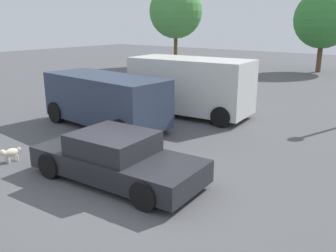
{
  "coord_description": "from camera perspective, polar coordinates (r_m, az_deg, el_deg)",
  "views": [
    {
      "loc": [
        5.6,
        -5.62,
        3.7
      ],
      "look_at": [
        -0.37,
        2.11,
        0.9
      ],
      "focal_mm": 39.0,
      "sensor_mm": 36.0,
      "label": 1
    }
  ],
  "objects": [
    {
      "name": "tree_back_center",
      "position": [
        31.38,
        1.23,
        17.47
      ],
      "size": [
        4.37,
        4.37,
        6.7
      ],
      "color": "brown",
      "rests_on": "ground_plane"
    },
    {
      "name": "dog",
      "position": [
        10.82,
        -23.51,
        -3.88
      ],
      "size": [
        0.23,
        0.63,
        0.42
      ],
      "rotation": [
        0.0,
        0.0,
        4.73
      ],
      "color": "beige",
      "rests_on": "ground_plane"
    },
    {
      "name": "sedan_foreground",
      "position": [
        8.87,
        -8.1,
        -5.01
      ],
      "size": [
        4.4,
        2.11,
        1.17
      ],
      "rotation": [
        0.0,
        0.0,
        0.07
      ],
      "color": "#232328",
      "rests_on": "ground_plane"
    },
    {
      "name": "ground_plane",
      "position": [
        8.75,
        -6.63,
        -9.13
      ],
      "size": [
        80.0,
        80.0,
        0.0
      ],
      "primitive_type": "plane",
      "color": "#515154"
    },
    {
      "name": "van_white",
      "position": [
        14.8,
        3.57,
        6.4
      ],
      "size": [
        5.01,
        2.59,
        2.3
      ],
      "rotation": [
        0.0,
        0.0,
        0.09
      ],
      "color": "silver",
      "rests_on": "ground_plane"
    },
    {
      "name": "tree_far_right",
      "position": [
        30.15,
        23.16,
        15.12
      ],
      "size": [
        4.28,
        4.28,
        6.03
      ],
      "color": "brown",
      "rests_on": "ground_plane"
    },
    {
      "name": "suv_dark",
      "position": [
        13.29,
        -9.79,
        4.17
      ],
      "size": [
        5.04,
        2.35,
        1.87
      ],
      "rotation": [
        0.0,
        0.0,
        3.07
      ],
      "color": "#2D384C",
      "rests_on": "ground_plane"
    }
  ]
}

